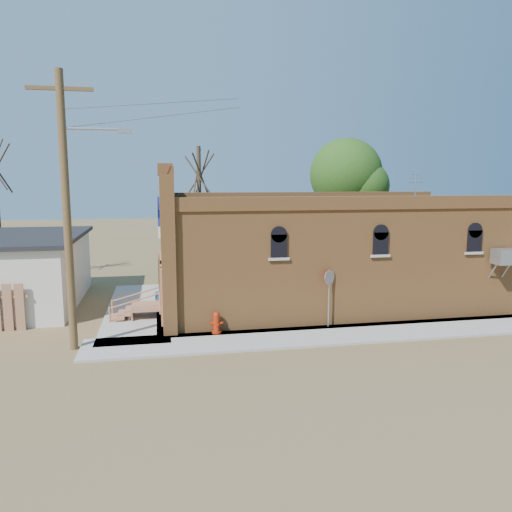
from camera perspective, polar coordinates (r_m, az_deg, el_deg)
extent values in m
plane|color=brown|center=(17.47, 7.33, -10.08)|extent=(120.00, 120.00, 0.00)
cube|color=#9E9991|center=(18.76, 10.86, -8.71)|extent=(19.00, 2.20, 0.08)
cube|color=#9E9991|center=(22.41, -13.33, -5.93)|extent=(2.60, 10.00, 0.08)
cube|color=#AF6C35|center=(22.65, 7.88, 0.09)|extent=(14.00, 7.00, 4.50)
cube|color=black|center=(22.43, 8.00, 5.91)|extent=(13.80, 6.80, 0.12)
cube|color=#AF6C35|center=(21.36, -10.16, 1.28)|extent=(0.50, 7.40, 5.80)
cube|color=#152796|center=(20.05, -11.04, 3.94)|extent=(0.08, 1.10, 1.56)
cube|color=#97989D|center=(22.03, 26.55, -0.07)|extent=(0.85, 0.65, 0.60)
cube|color=#5F1810|center=(27.33, 27.06, -0.70)|extent=(5.00, 6.00, 3.20)
cylinder|color=#513B20|center=(17.17, -20.82, 4.45)|extent=(0.26, 0.26, 9.00)
cube|color=#513B20|center=(17.36, -21.53, 17.39)|extent=(2.00, 0.12, 0.12)
cylinder|color=#97989D|center=(17.08, -18.25, 13.64)|extent=(1.80, 0.08, 0.08)
cube|color=#97989D|center=(16.99, -14.80, 13.64)|extent=(0.45, 0.22, 0.14)
cylinder|color=#493929|center=(28.84, -6.47, 4.93)|extent=(0.24, 0.24, 7.50)
cylinder|color=#493929|center=(31.39, 10.12, 4.05)|extent=(0.28, 0.28, 6.30)
sphere|color=#294C15|center=(31.30, 10.25, 9.16)|extent=(4.40, 4.40, 4.40)
cylinder|color=#9F2109|center=(18.42, -4.53, -8.67)|extent=(0.38, 0.38, 0.07)
cylinder|color=#9F2109|center=(18.33, -4.54, -7.68)|extent=(0.26, 0.26, 0.60)
sphere|color=#9F2109|center=(18.24, -4.55, -6.75)|extent=(0.24, 0.24, 0.24)
cylinder|color=#9F2109|center=(18.18, -4.49, -7.80)|extent=(0.12, 0.14, 0.11)
cylinder|color=#9F2109|center=(18.31, -5.02, -7.69)|extent=(0.14, 0.12, 0.11)
cylinder|color=#9F2109|center=(18.34, -4.07, -7.65)|extent=(0.14, 0.12, 0.11)
cylinder|color=#97989D|center=(19.09, 8.31, -5.10)|extent=(0.06, 0.06, 2.00)
cylinder|color=#97989D|center=(18.88, 8.39, -2.43)|extent=(0.52, 0.35, 0.60)
cylinder|color=#A10912|center=(18.92, 8.35, -2.41)|extent=(0.52, 0.35, 0.60)
cylinder|color=navy|center=(21.86, -10.78, -5.06)|extent=(0.55, 0.55, 0.77)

